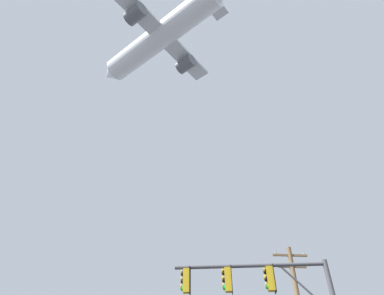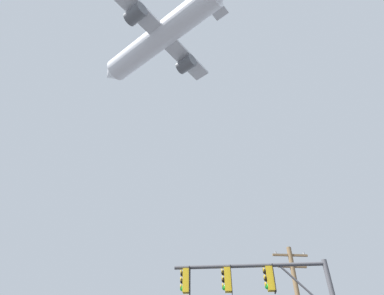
{
  "view_description": "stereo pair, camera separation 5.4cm",
  "coord_description": "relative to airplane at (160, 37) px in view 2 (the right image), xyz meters",
  "views": [
    {
      "loc": [
        -1.06,
        -5.02,
        1.71
      ],
      "look_at": [
        0.24,
        13.03,
        15.63
      ],
      "focal_mm": 30.16,
      "sensor_mm": 36.0,
      "label": 1
    },
    {
      "loc": [
        -1.01,
        -5.03,
        1.71
      ],
      "look_at": [
        0.24,
        13.03,
        15.63
      ],
      "focal_mm": 30.16,
      "sensor_mm": 36.0,
      "label": 2
    }
  ],
  "objects": [
    {
      "name": "airplane",
      "position": [
        0.0,
        0.0,
        0.0
      ],
      "size": [
        18.88,
        17.84,
        6.31
      ],
      "color": "white"
    }
  ]
}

